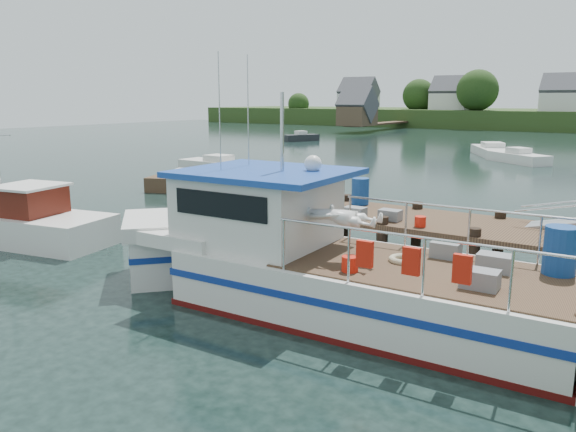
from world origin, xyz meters
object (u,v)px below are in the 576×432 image
Objects in this scene: moored_e at (301,137)px; lobster_boat at (312,262)px; dock at (574,203)px; work_boat at (13,222)px; moored_d at (492,151)px; moored_a at (219,165)px; moored_rowboat at (186,183)px; moored_b at (518,157)px.

lobster_boat is at bearing -40.65° from moored_e.
dock is 50.79m from moored_e.
dock is at bearing -33.30° from moored_e.
dock is 17.30m from work_boat.
work_boat is at bearing -179.91° from lobster_boat.
lobster_boat reaches higher than moored_d.
moored_e reaches higher than moored_a.
moored_d is 22.92m from moored_e.
moored_a is (-18.17, 17.74, -0.66)m from lobster_boat.
moored_rowboat is at bearing -50.47° from moored_e.
work_boat is at bearing -96.21° from moored_d.
lobster_boat is 2.10× the size of moored_a.
moored_a is 1.13× the size of moored_b.
lobster_boat is 1.77× the size of moored_d.
moored_rowboat is 1.00× the size of moored_e.
dock is at bearing 41.01° from lobster_boat.
dock is 3.20× the size of moored_b.
moored_rowboat reaches higher than moored_d.
dock is at bearing -9.23° from moored_rowboat.
dock is 30.31m from moored_b.
moored_e is at bearing 120.67° from lobster_boat.
moored_b is at bearing -3.89° from moored_e.
moored_e is at bearing 130.24° from dock.
dock reaches higher than moored_d.
moored_b is 5.39m from moored_d.
work_boat is at bearing -70.39° from moored_rowboat.
moored_rowboat reaches higher than moored_b.
moored_b is at bearing 92.17° from lobster_boat.
moored_d is at bearing 80.88° from moored_a.
dock reaches higher than moored_a.
moored_b reaches higher than moored_e.
moored_b is at bearing 104.17° from dock.
moored_rowboat is 29.28m from moored_d.
moored_a is 1.36× the size of moored_e.
work_boat is 1.34× the size of moored_a.
moored_a is at bearing 98.57° from work_boat.
moored_a is (-4.25, 7.48, -0.05)m from moored_rowboat.
work_boat is at bearing -53.09° from moored_e.
dock is 35.42m from moored_d.
lobster_boat reaches higher than work_boat.
lobster_boat is 1.56× the size of work_boat.
dock reaches higher than moored_rowboat.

